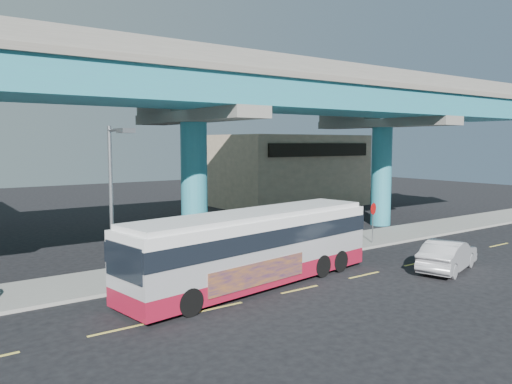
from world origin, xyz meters
TOP-DOWN VIEW (x-y plane):
  - ground at (0.00, 0.00)m, footprint 120.00×120.00m
  - sidewalk at (0.00, 5.50)m, footprint 70.00×4.00m
  - lane_markings at (-0.00, -0.30)m, footprint 58.00×0.12m
  - viaduct at (-0.00, 9.11)m, footprint 52.00×12.40m
  - building_beige at (18.00, 22.98)m, footprint 14.00×10.23m
  - transit_bus at (-1.18, 1.37)m, footprint 12.98×4.63m
  - sedan at (7.96, -2.08)m, footprint 4.22×5.56m
  - street_lamp at (-6.58, 3.47)m, footprint 0.50×2.26m
  - stop_sign at (9.67, 4.18)m, footprint 0.72×0.25m

SIDE VIEW (x-z plane):
  - ground at x=0.00m, z-range 0.00..0.00m
  - lane_markings at x=0.00m, z-range 0.00..0.01m
  - sidewalk at x=0.00m, z-range 0.00..0.15m
  - sedan at x=7.96m, z-range 0.00..1.53m
  - transit_bus at x=-1.18m, z-range 0.16..3.43m
  - stop_sign at x=9.67m, z-range 0.69..3.16m
  - building_beige at x=18.00m, z-range 0.01..7.01m
  - street_lamp at x=-6.58m, z-range 1.23..8.01m
  - viaduct at x=0.00m, z-range 3.29..14.99m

